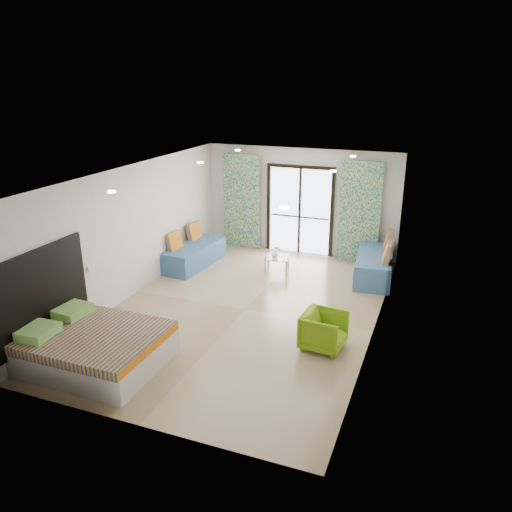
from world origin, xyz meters
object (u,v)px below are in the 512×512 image
(daybed_right, at_px, (375,264))
(armchair, at_px, (324,329))
(daybed_left, at_px, (194,254))
(bed, at_px, (95,347))
(coffee_table, at_px, (277,258))

(daybed_right, height_order, armchair, daybed_right)
(daybed_left, distance_m, daybed_right, 4.31)
(daybed_left, bearing_deg, bed, -77.27)
(bed, xyz_separation_m, armchair, (3.27, 1.80, 0.06))
(daybed_left, bearing_deg, armchair, -30.45)
(daybed_right, bearing_deg, daybed_left, -175.23)
(coffee_table, bearing_deg, daybed_left, -171.25)
(daybed_right, bearing_deg, bed, -129.77)
(bed, bearing_deg, armchair, 28.85)
(daybed_right, relative_size, armchair, 2.95)
(armchair, bearing_deg, daybed_right, -0.34)
(daybed_left, bearing_deg, daybed_right, 15.37)
(bed, relative_size, armchair, 2.91)
(bed, distance_m, daybed_right, 6.45)
(daybed_left, xyz_separation_m, daybed_right, (4.23, 0.79, 0.02))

